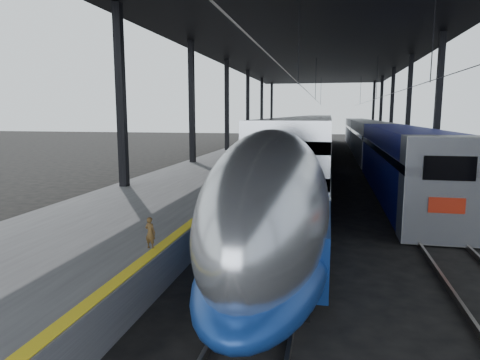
# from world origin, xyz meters

# --- Properties ---
(ground) EXTENTS (160.00, 160.00, 0.00)m
(ground) POSITION_xyz_m (0.00, 0.00, 0.00)
(ground) COLOR black
(ground) RESTS_ON ground
(platform) EXTENTS (6.00, 80.00, 1.00)m
(platform) POSITION_xyz_m (-3.50, 20.00, 0.50)
(platform) COLOR #4C4C4F
(platform) RESTS_ON ground
(yellow_strip) EXTENTS (0.30, 80.00, 0.01)m
(yellow_strip) POSITION_xyz_m (-0.70, 20.00, 1.00)
(yellow_strip) COLOR yellow
(yellow_strip) RESTS_ON platform
(rails) EXTENTS (6.52, 80.00, 0.16)m
(rails) POSITION_xyz_m (4.50, 20.00, 0.08)
(rails) COLOR slate
(rails) RESTS_ON ground
(canopy) EXTENTS (18.00, 75.00, 9.47)m
(canopy) POSITION_xyz_m (1.90, 20.00, 9.12)
(canopy) COLOR black
(canopy) RESTS_ON ground
(tgv_train) EXTENTS (2.84, 65.20, 4.06)m
(tgv_train) POSITION_xyz_m (2.00, 24.40, 1.90)
(tgv_train) COLOR #AFB2B6
(tgv_train) RESTS_ON ground
(second_train) EXTENTS (2.59, 56.05, 3.57)m
(second_train) POSITION_xyz_m (7.00, 28.77, 1.81)
(second_train) COLOR navy
(second_train) RESTS_ON ground
(child) EXTENTS (0.33, 0.25, 0.79)m
(child) POSITION_xyz_m (-0.90, -3.33, 1.39)
(child) COLOR #543B1C
(child) RESTS_ON platform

